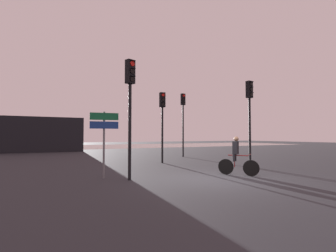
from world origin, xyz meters
TOP-DOWN VIEW (x-y plane):
  - ground_plane at (0.00, 0.00)m, footprint 120.00×120.00m
  - water_strip at (0.00, 32.66)m, footprint 80.00×16.00m
  - distant_building at (-8.94, 22.66)m, footprint 15.16×4.00m
  - traffic_light_near_left at (-3.02, 1.38)m, footprint 0.38×0.40m
  - traffic_light_near_right at (4.02, 2.33)m, footprint 0.34×0.36m
  - traffic_light_center at (0.82, 6.34)m, footprint 0.33×0.35m
  - traffic_light_far_right at (4.40, 9.86)m, footprint 0.32×0.34m
  - direction_sign_post at (-3.76, 2.26)m, footprint 1.10×0.17m
  - cyclist at (1.36, 0.45)m, footprint 0.98×1.44m

SIDE VIEW (x-z plane):
  - ground_plane at x=0.00m, z-range 0.00..0.00m
  - water_strip at x=0.00m, z-range 0.00..0.01m
  - cyclist at x=1.36m, z-range 0.01..1.63m
  - distant_building at x=-8.94m, z-range 0.00..3.55m
  - direction_sign_post at x=-3.76m, z-range 0.49..3.09m
  - traffic_light_center at x=0.82m, z-range 0.85..5.16m
  - traffic_light_near_left at x=-3.02m, z-range 0.88..5.40m
  - traffic_light_near_right at x=4.02m, z-range 0.89..5.47m
  - traffic_light_far_right at x=4.40m, z-range 0.94..5.95m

